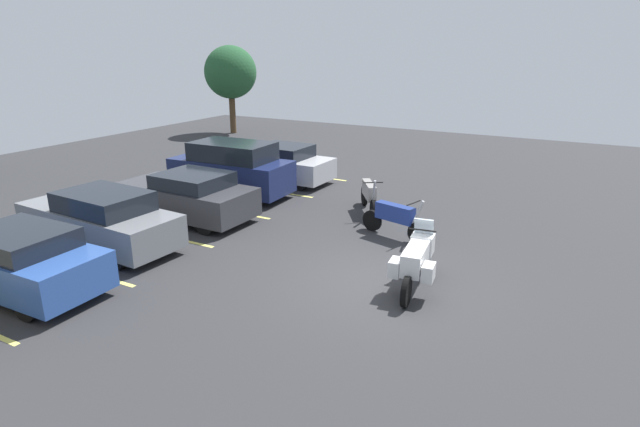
{
  "coord_description": "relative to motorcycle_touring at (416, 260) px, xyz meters",
  "views": [
    {
      "loc": [
        -10.14,
        -4.05,
        5.19
      ],
      "look_at": [
        0.99,
        2.06,
        1.05
      ],
      "focal_mm": 29.12,
      "sensor_mm": 36.0,
      "label": 1
    }
  ],
  "objects": [
    {
      "name": "car_silver",
      "position": [
        6.57,
        7.87,
        0.04
      ],
      "size": [
        1.91,
        4.35,
        1.47
      ],
      "color": "#B7B7BC",
      "rests_on": "ground"
    },
    {
      "name": "car_navy",
      "position": [
        4.0,
        8.21,
        0.3
      ],
      "size": [
        1.97,
        4.38,
        1.95
      ],
      "color": "navy",
      "rests_on": "ground"
    },
    {
      "name": "car_blue",
      "position": [
        -4.33,
        7.72,
        0.04
      ],
      "size": [
        1.86,
        4.57,
        1.45
      ],
      "color": "#2D519E",
      "rests_on": "ground"
    },
    {
      "name": "ground",
      "position": [
        -0.14,
        0.84,
        -0.72
      ],
      "size": [
        44.0,
        44.0,
        0.1
      ],
      "primitive_type": "cube",
      "color": "#2D2D30"
    },
    {
      "name": "car_charcoal",
      "position": [
        1.25,
        7.8,
        0.06
      ],
      "size": [
        1.99,
        4.39,
        1.49
      ],
      "color": "#38383D",
      "rests_on": "ground"
    },
    {
      "name": "motorcycle_second",
      "position": [
        2.79,
        1.55,
        -0.1
      ],
      "size": [
        0.79,
        2.16,
        1.26
      ],
      "color": "black",
      "rests_on": "ground"
    },
    {
      "name": "tree_far_right",
      "position": [
        15.21,
        16.87,
        2.94
      ],
      "size": [
        3.09,
        3.09,
        5.18
      ],
      "color": "#4C3823",
      "rests_on": "ground"
    },
    {
      "name": "parking_stripes",
      "position": [
        -1.65,
        8.05,
        -0.67
      ],
      "size": [
        19.18,
        5.0,
        0.01
      ],
      "color": "#EAE066",
      "rests_on": "ground"
    },
    {
      "name": "motorcycle_touring",
      "position": [
        0.0,
        0.0,
        0.0
      ],
      "size": [
        2.33,
        0.99,
        1.42
      ],
      "color": "black",
      "rests_on": "ground"
    },
    {
      "name": "motorcycle_third",
      "position": [
        4.51,
        3.11,
        -0.09
      ],
      "size": [
        1.99,
        1.39,
        1.31
      ],
      "color": "black",
      "rests_on": "ground"
    },
    {
      "name": "car_grey",
      "position": [
        -1.67,
        8.18,
        0.09
      ],
      "size": [
        2.0,
        4.85,
        1.57
      ],
      "color": "slate",
      "rests_on": "ground"
    }
  ]
}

